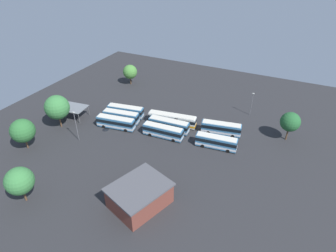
{
  "coord_description": "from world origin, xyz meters",
  "views": [
    {
      "loc": [
        -30.35,
        62.35,
        45.59
      ],
      "look_at": [
        0.02,
        -0.07,
        1.52
      ],
      "focal_mm": 30.78,
      "sensor_mm": 36.0,
      "label": 1
    }
  ],
  "objects_px": {
    "depot_building": "(140,195)",
    "tree_east_edge": "(23,131)",
    "bus_row0_slot2": "(216,142)",
    "bus_row1_slot0": "(172,119)",
    "bus_row0_slot0": "(221,128)",
    "lamp_post_mid_lot": "(252,103)",
    "tree_northwest": "(130,72)",
    "bus_row2_slot2": "(116,122)",
    "bus_row2_slot1": "(121,117)",
    "tree_south_edge": "(57,107)",
    "tree_northeast": "(290,122)",
    "bus_row1_slot1": "(169,125)",
    "maintenance_shelter": "(70,107)",
    "bus_row1_slot2": "(163,131)",
    "lamp_post_by_building": "(76,125)",
    "bus_row2_slot0": "(125,111)",
    "tree_west_edge": "(19,181)"
  },
  "relations": [
    {
      "from": "bus_row2_slot0",
      "to": "bus_row2_slot2",
      "type": "relative_size",
      "value": 1.0
    },
    {
      "from": "lamp_post_mid_lot",
      "to": "lamp_post_by_building",
      "type": "xyz_separation_m",
      "value": [
        39.16,
        34.32,
        0.66
      ]
    },
    {
      "from": "bus_row0_slot0",
      "to": "tree_west_edge",
      "type": "xyz_separation_m",
      "value": [
        29.23,
        42.11,
        3.57
      ]
    },
    {
      "from": "bus_row1_slot0",
      "to": "bus_row2_slot0",
      "type": "relative_size",
      "value": 1.25
    },
    {
      "from": "bus_row0_slot0",
      "to": "tree_east_edge",
      "type": "distance_m",
      "value": 52.46
    },
    {
      "from": "bus_row0_slot2",
      "to": "bus_row1_slot0",
      "type": "xyz_separation_m",
      "value": [
        15.17,
        -5.26,
        0.0
      ]
    },
    {
      "from": "maintenance_shelter",
      "to": "tree_northeast",
      "type": "xyz_separation_m",
      "value": [
        -61.7,
        -16.12,
        2.39
      ]
    },
    {
      "from": "bus_row0_slot2",
      "to": "bus_row2_slot1",
      "type": "distance_m",
      "value": 29.67
    },
    {
      "from": "tree_northeast",
      "to": "tree_south_edge",
      "type": "distance_m",
      "value": 64.16
    },
    {
      "from": "bus_row1_slot1",
      "to": "tree_northeast",
      "type": "distance_m",
      "value": 32.73
    },
    {
      "from": "bus_row0_slot2",
      "to": "tree_northwest",
      "type": "xyz_separation_m",
      "value": [
        41.98,
        -24.86,
        3.11
      ]
    },
    {
      "from": "bus_row1_slot2",
      "to": "bus_row2_slot0",
      "type": "bearing_deg",
      "value": -18.06
    },
    {
      "from": "bus_row0_slot0",
      "to": "bus_row1_slot0",
      "type": "distance_m",
      "value": 14.45
    },
    {
      "from": "tree_south_edge",
      "to": "bus_row1_slot2",
      "type": "bearing_deg",
      "value": -164.15
    },
    {
      "from": "bus_row2_slot1",
      "to": "lamp_post_mid_lot",
      "type": "xyz_separation_m",
      "value": [
        -33.97,
        -21.21,
        2.32
      ]
    },
    {
      "from": "bus_row0_slot2",
      "to": "tree_northeast",
      "type": "distance_m",
      "value": 20.5
    },
    {
      "from": "bus_row2_slot0",
      "to": "tree_northeast",
      "type": "distance_m",
      "value": 47.44
    },
    {
      "from": "bus_row0_slot0",
      "to": "bus_row1_slot0",
      "type": "bearing_deg",
      "value": 6.65
    },
    {
      "from": "bus_row0_slot2",
      "to": "bus_row2_slot1",
      "type": "bearing_deg",
      "value": -0.03
    },
    {
      "from": "bus_row2_slot2",
      "to": "tree_northwest",
      "type": "distance_m",
      "value": 31.24
    },
    {
      "from": "tree_east_edge",
      "to": "bus_row2_slot2",
      "type": "bearing_deg",
      "value": -129.93
    },
    {
      "from": "bus_row0_slot2",
      "to": "bus_row2_slot1",
      "type": "xyz_separation_m",
      "value": [
        29.67,
        -0.01,
        0.0
      ]
    },
    {
      "from": "bus_row2_slot0",
      "to": "lamp_post_mid_lot",
      "type": "height_order",
      "value": "lamp_post_mid_lot"
    },
    {
      "from": "depot_building",
      "to": "tree_south_edge",
      "type": "xyz_separation_m",
      "value": [
        36.1,
        -15.61,
        3.94
      ]
    },
    {
      "from": "bus_row1_slot0",
      "to": "bus_row0_slot0",
      "type": "bearing_deg",
      "value": -173.35
    },
    {
      "from": "lamp_post_mid_lot",
      "to": "bus_row2_slot2",
      "type": "bearing_deg",
      "value": 36.43
    },
    {
      "from": "depot_building",
      "to": "tree_northwest",
      "type": "xyz_separation_m",
      "value": [
        33.98,
        -50.45,
        2.44
      ]
    },
    {
      "from": "maintenance_shelter",
      "to": "tree_northwest",
      "type": "height_order",
      "value": "tree_northwest"
    },
    {
      "from": "depot_building",
      "to": "tree_east_edge",
      "type": "relative_size",
      "value": 1.65
    },
    {
      "from": "depot_building",
      "to": "tree_east_edge",
      "type": "xyz_separation_m",
      "value": [
        36.54,
        -3.76,
        2.89
      ]
    },
    {
      "from": "tree_northeast",
      "to": "tree_east_edge",
      "type": "height_order",
      "value": "tree_east_edge"
    },
    {
      "from": "bus_row1_slot0",
      "to": "bus_row2_slot1",
      "type": "distance_m",
      "value": 15.42
    },
    {
      "from": "bus_row2_slot2",
      "to": "tree_northwest",
      "type": "xyz_separation_m",
      "value": [
        12.81,
        -28.32,
        3.11
      ]
    },
    {
      "from": "bus_row1_slot1",
      "to": "maintenance_shelter",
      "type": "relative_size",
      "value": 1.1
    },
    {
      "from": "lamp_post_mid_lot",
      "to": "tree_northeast",
      "type": "height_order",
      "value": "tree_northeast"
    },
    {
      "from": "tree_south_edge",
      "to": "lamp_post_by_building",
      "type": "bearing_deg",
      "value": 161.4
    },
    {
      "from": "lamp_post_mid_lot",
      "to": "tree_northwest",
      "type": "distance_m",
      "value": 46.42
    },
    {
      "from": "bus_row2_slot2",
      "to": "depot_building",
      "type": "relative_size",
      "value": 0.82
    },
    {
      "from": "maintenance_shelter",
      "to": "lamp_post_by_building",
      "type": "xyz_separation_m",
      "value": [
        -10.65,
        8.98,
        1.53
      ]
    },
    {
      "from": "bus_row0_slot0",
      "to": "bus_row1_slot2",
      "type": "height_order",
      "value": "same"
    },
    {
      "from": "bus_row1_slot1",
      "to": "lamp_post_by_building",
      "type": "height_order",
      "value": "lamp_post_by_building"
    },
    {
      "from": "lamp_post_by_building",
      "to": "bus_row0_slot0",
      "type": "bearing_deg",
      "value": -149.54
    },
    {
      "from": "lamp_post_mid_lot",
      "to": "depot_building",
      "type": "bearing_deg",
      "value": 75.29
    },
    {
      "from": "bus_row2_slot2",
      "to": "tree_northwest",
      "type": "bearing_deg",
      "value": -65.66
    },
    {
      "from": "tree_northwest",
      "to": "tree_south_edge",
      "type": "height_order",
      "value": "tree_south_edge"
    },
    {
      "from": "depot_building",
      "to": "bus_row2_slot1",
      "type": "bearing_deg",
      "value": -49.76
    },
    {
      "from": "bus_row1_slot0",
      "to": "tree_northeast",
      "type": "height_order",
      "value": "tree_northeast"
    },
    {
      "from": "lamp_post_by_building",
      "to": "tree_northwest",
      "type": "bearing_deg",
      "value": -79.39
    },
    {
      "from": "depot_building",
      "to": "maintenance_shelter",
      "type": "bearing_deg",
      "value": -29.79
    },
    {
      "from": "depot_building",
      "to": "lamp_post_mid_lot",
      "type": "distance_m",
      "value": 48.44
    }
  ]
}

